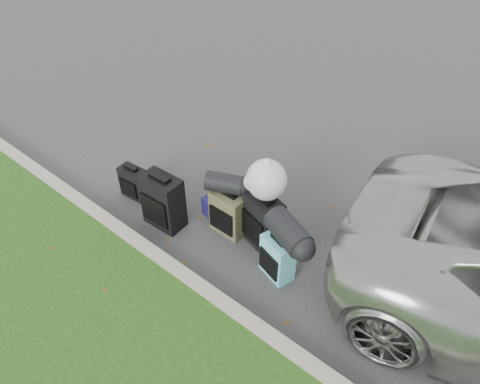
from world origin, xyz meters
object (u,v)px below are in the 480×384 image
Objects in this scene: suitcase_large_black_left at (163,201)px; suitcase_olive at (229,212)px; suitcase_small_black at (134,182)px; suitcase_large_black_right at (263,222)px; suitcase_teal at (278,258)px; tote_navy at (213,207)px; tote_green at (156,193)px.

suitcase_large_black_left is 0.88m from suitcase_olive.
suitcase_large_black_right is at bearing 7.04° from suitcase_small_black.
suitcase_large_black_left reaches higher than suitcase_olive.
suitcase_large_black_left is at bearing -149.15° from suitcase_olive.
suitcase_teal is (2.43, 0.14, 0.05)m from suitcase_small_black.
tote_navy is (-1.29, 0.28, -0.15)m from suitcase_teal.
suitcase_small_black reaches higher than tote_green.
suitcase_large_black_left is at bearing -10.16° from tote_green.
tote_green is (-0.41, 0.21, -0.22)m from suitcase_large_black_left.
suitcase_teal is 2.10m from tote_green.
suitcase_teal is at bearing 17.91° from tote_green.
suitcase_olive is 1.09× the size of suitcase_teal.
suitcase_large_black_right is 2.27× the size of tote_green.
suitcase_large_black_right reaches higher than tote_green.
suitcase_small_black is 0.76× the size of suitcase_olive.
suitcase_small_black is at bearing 168.86° from suitcase_large_black_left.
suitcase_olive is at bearing -0.36° from tote_navy.
suitcase_large_black_left reaches higher than suitcase_large_black_right.
suitcase_olive is 1.20m from tote_green.
tote_navy is (0.81, 0.31, -0.02)m from tote_green.
suitcase_small_black is 0.36m from tote_green.
suitcase_teal is 0.77× the size of suitcase_large_black_right.
suitcase_small_black is 0.77m from suitcase_large_black_left.
suitcase_large_black_right is at bearing 21.17° from suitcase_large_black_left.
tote_green is at bearing 11.04° from suitcase_small_black.
suitcase_large_black_left is 1.21× the size of suitcase_olive.
suitcase_large_black_left is 1.35m from suitcase_large_black_right.
suitcase_olive is 0.49m from suitcase_large_black_right.
suitcase_olive is 0.84× the size of suitcase_large_black_right.
suitcase_olive is 1.91× the size of tote_green.
suitcase_small_black is 1.71× the size of tote_navy.
suitcase_olive reaches higher than tote_green.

